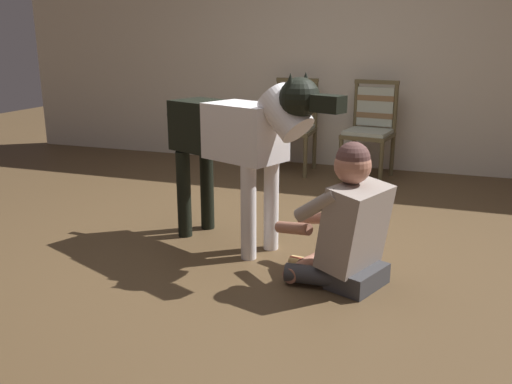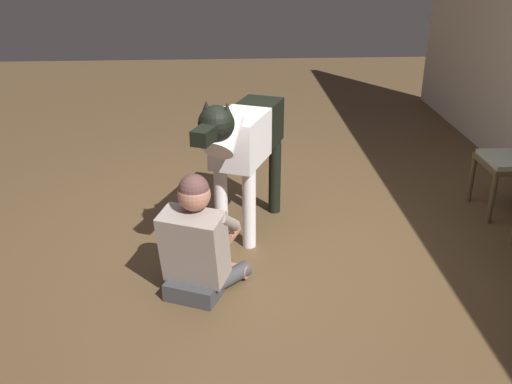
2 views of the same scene
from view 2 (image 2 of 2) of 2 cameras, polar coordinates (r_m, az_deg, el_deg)
name	(u,v)px [view 2 (image 2 of 2)]	position (r m, az deg, el deg)	size (l,w,h in m)	color
ground_plane	(256,243)	(4.47, 0.05, -5.08)	(13.93, 13.93, 0.00)	brown
person_sitting_on_floor	(198,245)	(3.77, -5.79, -5.19)	(0.71, 0.62, 0.84)	#3B3A3D
large_dog	(243,141)	(4.32, -1.26, 5.07)	(1.42, 0.70, 1.20)	silver
hot_dog_on_plate	(218,263)	(4.18, -3.80, -6.99)	(0.21, 0.21, 0.06)	white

